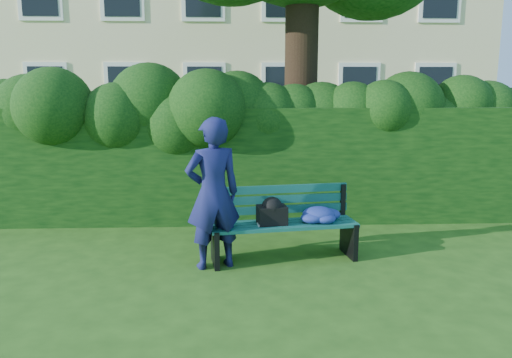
{
  "coord_description": "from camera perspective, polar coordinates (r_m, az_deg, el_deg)",
  "views": [
    {
      "loc": [
        -0.26,
        -5.7,
        2.16
      ],
      "look_at": [
        0.0,
        0.6,
        0.95
      ],
      "focal_mm": 35.0,
      "sensor_mm": 36.0,
      "label": 1
    }
  ],
  "objects": [
    {
      "name": "ground",
      "position": [
        6.1,
        0.23,
        -9.87
      ],
      "size": [
        80.0,
        80.0,
        0.0
      ],
      "primitive_type": "plane",
      "color": "#284F16",
      "rests_on": "ground"
    },
    {
      "name": "hedge",
      "position": [
        8.01,
        -0.47,
        1.8
      ],
      "size": [
        10.0,
        1.0,
        1.8
      ],
      "color": "black",
      "rests_on": "ground"
    },
    {
      "name": "park_bench",
      "position": [
        6.22,
        3.94,
        -4.68
      ],
      "size": [
        1.86,
        0.81,
        0.89
      ],
      "rotation": [
        0.0,
        0.0,
        0.14
      ],
      "color": "#0D4240",
      "rests_on": "ground"
    },
    {
      "name": "man_reading",
      "position": [
        5.84,
        -4.94,
        -1.68
      ],
      "size": [
        0.76,
        0.61,
        1.79
      ],
      "primitive_type": "imported",
      "rotation": [
        0.0,
        0.0,
        3.47
      ],
      "color": "#171A50",
      "rests_on": "ground"
    }
  ]
}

